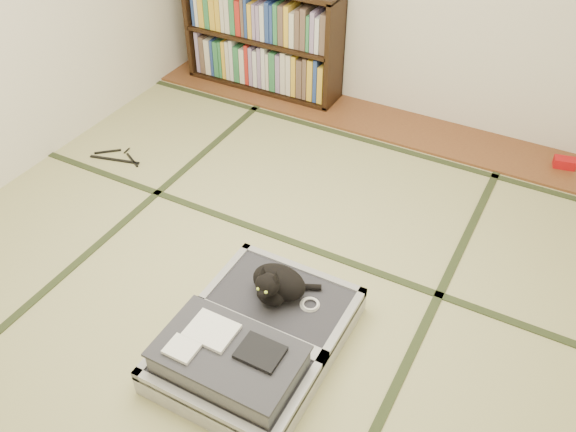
% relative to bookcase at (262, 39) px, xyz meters
% --- Properties ---
extents(floor, '(4.50, 4.50, 0.00)m').
position_rel_bookcase_xyz_m(floor, '(1.12, -2.07, -0.45)').
color(floor, '#CAC687').
rests_on(floor, ground).
extents(wood_strip, '(4.00, 0.50, 0.02)m').
position_rel_bookcase_xyz_m(wood_strip, '(1.12, -0.07, -0.44)').
color(wood_strip, brown).
rests_on(wood_strip, ground).
extents(red_item, '(0.17, 0.12, 0.07)m').
position_rel_bookcase_xyz_m(red_item, '(2.53, -0.04, -0.40)').
color(red_item, '#B30E11').
rests_on(red_item, wood_strip).
extents(room_shell, '(4.50, 4.50, 4.50)m').
position_rel_bookcase_xyz_m(room_shell, '(1.12, -2.07, 1.01)').
color(room_shell, white).
rests_on(room_shell, ground).
extents(tatami_borders, '(4.00, 4.50, 0.01)m').
position_rel_bookcase_xyz_m(tatami_borders, '(1.12, -1.58, -0.45)').
color(tatami_borders, '#2D381E').
rests_on(tatami_borders, ground).
extents(bookcase, '(1.37, 0.31, 0.92)m').
position_rel_bookcase_xyz_m(bookcase, '(0.00, 0.00, 0.00)').
color(bookcase, black).
rests_on(bookcase, wood_strip).
extents(suitcase, '(0.77, 1.03, 0.30)m').
position_rel_bookcase_xyz_m(suitcase, '(1.40, -2.53, -0.34)').
color(suitcase, '#AAAAAF').
rests_on(suitcase, floor).
extents(cat, '(0.34, 0.35, 0.28)m').
position_rel_bookcase_xyz_m(cat, '(1.39, -2.24, -0.20)').
color(cat, black).
rests_on(cat, suitcase).
extents(cable_coil, '(0.11, 0.11, 0.03)m').
position_rel_bookcase_xyz_m(cable_coil, '(1.57, -2.21, -0.29)').
color(cable_coil, white).
rests_on(cable_coil, suitcase).
extents(hanger, '(0.40, 0.23, 0.01)m').
position_rel_bookcase_xyz_m(hanger, '(-0.40, -1.47, -0.44)').
color(hanger, black).
rests_on(hanger, floor).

